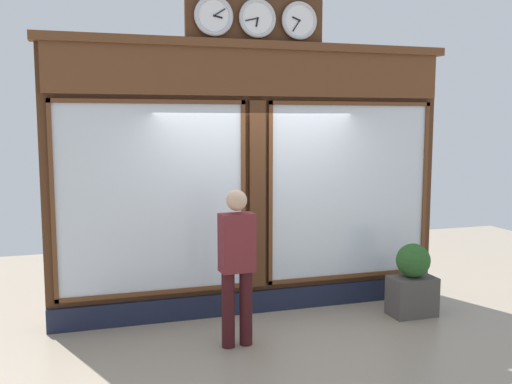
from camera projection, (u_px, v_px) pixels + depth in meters
shop_facade at (253, 177)px, 7.20m from camera, size 5.10×0.42×3.93m
pedestrian at (237, 261)px, 6.08m from camera, size 0.37×0.24×1.69m
planter_box at (412, 296)px, 7.14m from camera, size 0.56×0.36×0.49m
planter_shrub at (413, 260)px, 7.08m from camera, size 0.42×0.42×0.42m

